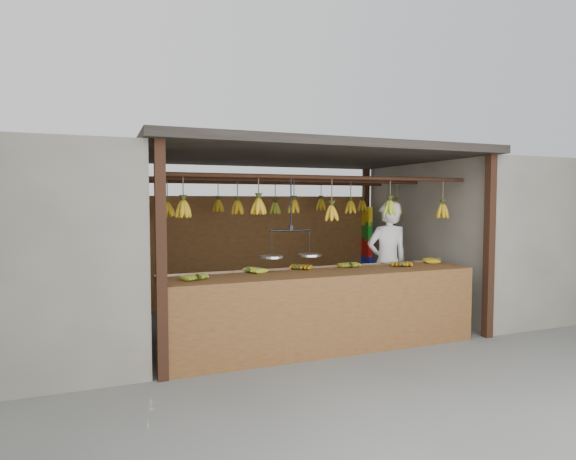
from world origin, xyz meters
name	(u,v)px	position (x,y,z in m)	size (l,w,h in m)	color
ground	(296,324)	(0.00, 0.00, 0.00)	(80.00, 80.00, 0.00)	#5B5B57
stall	(287,183)	(0.00, 0.33, 1.97)	(4.30, 3.30, 2.40)	black
neighbor_right	(496,235)	(3.60, 0.00, 1.15)	(3.00, 3.00, 2.30)	slate
counter	(326,289)	(-0.13, -1.23, 0.71)	(3.77, 0.84, 0.96)	brown
hanging_bananas	(296,208)	(0.00, 0.01, 1.62)	(3.58, 2.20, 0.37)	#B28312
balance_scale	(291,252)	(-0.47, -1.00, 1.13)	(0.75, 0.29, 0.93)	black
vendor	(388,262)	(1.23, -0.41, 0.86)	(0.62, 0.41, 1.71)	white
bag_bundles	(367,240)	(1.94, 1.35, 1.02)	(0.08, 0.26, 1.22)	yellow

